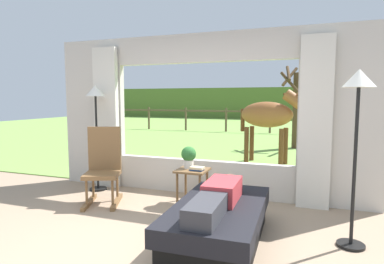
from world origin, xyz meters
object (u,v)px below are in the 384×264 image
Objects in this scene: book_stack at (197,169)px; recliner_sofa at (219,222)px; potted_plant at (189,156)px; floor_lamp_left at (96,106)px; side_table at (192,176)px; rocking_chair at (103,166)px; pasture_tree at (298,107)px; reclining_person at (218,196)px; horse at (270,115)px; floor_lamp_right at (358,105)px.

recliner_sofa is at bearing -59.99° from book_stack.
floor_lamp_left is at bearing 175.95° from potted_plant.
rocking_chair is at bearing -164.71° from side_table.
pasture_tree is (1.25, 6.13, 0.86)m from side_table.
rocking_chair is at bearing -47.06° from floor_lamp_left.
pasture_tree reaches higher than side_table.
side_table is 0.29m from potted_plant.
rocking_chair is 0.44× the size of pasture_tree.
reclining_person is 4.54m from horse.
pasture_tree is (1.16, 6.18, 0.74)m from book_stack.
recliner_sofa is 7.32m from pasture_tree.
recliner_sofa is 1.47m from potted_plant.
book_stack is 2.24m from floor_lamp_right.
reclining_person is 1.34m from side_table.
floor_lamp_right reaches higher than recliner_sofa.
side_table is 6.31m from pasture_tree.
reclining_person is at bearing -61.14° from book_stack.
floor_lamp_left reaches higher than rocking_chair.
recliner_sofa is 8.44× the size of book_stack.
rocking_chair is at bearing -161.12° from potted_plant.
rocking_chair is 1.32m from side_table.
reclining_person is at bearing -28.35° from floor_lamp_left.
horse reaches higher than reclining_person.
floor_lamp_left reaches higher than horse.
side_table is at bearing 160.21° from floor_lamp_right.
floor_lamp_left is at bearing 174.20° from side_table.
horse is at bearing 52.09° from floor_lamp_left.
horse is at bearing 88.24° from recliner_sofa.
floor_lamp_right is at bearing -19.79° from side_table.
book_stack is at bearing 118.50° from recliner_sofa.
side_table is 2.03m from floor_lamp_left.
recliner_sofa is at bearing -164.43° from floor_lamp_right.
pasture_tree is at bearing 84.11° from reclining_person.
side_table is 0.28× the size of floor_lamp_right.
floor_lamp_left is 0.69× the size of pasture_tree.
side_table is 0.29× the size of horse.
pasture_tree is at bearing 46.33° from rocking_chair.
floor_lamp_left is 3.89m from floor_lamp_right.
rocking_chair reaches higher than recliner_sofa.
horse is at bearing 79.69° from book_stack.
rocking_chair is 1.39m from book_stack.
side_table is at bearing -101.50° from pasture_tree.
recliner_sofa is 1.25m from book_stack.
horse is (-1.31, 4.08, -0.32)m from floor_lamp_right.
horse is (0.62, 3.41, 0.61)m from book_stack.
potted_plant is 6.24m from pasture_tree.
recliner_sofa is 5.39× the size of potted_plant.
book_stack is at bearing 117.34° from reclining_person.
potted_plant reaches higher than recliner_sofa.
book_stack is at bearing -30.91° from side_table.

